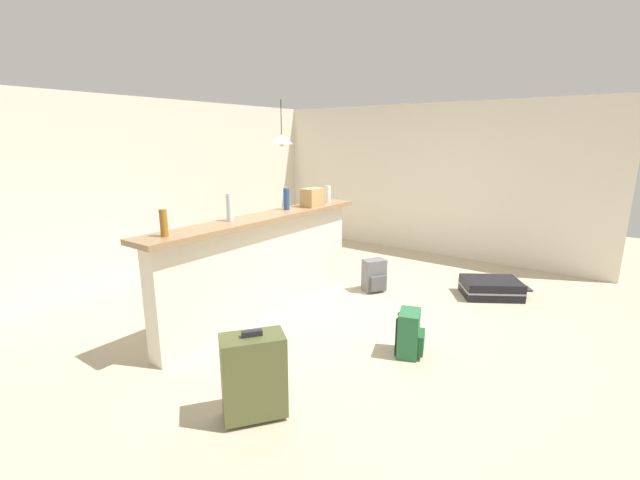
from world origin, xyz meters
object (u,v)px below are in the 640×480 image
(grocery_bag, at_px, (312,197))
(backpack_green, at_px, (410,334))
(bottle_white, at_px, (328,194))
(suitcase_upright_olive, at_px, (254,375))
(dining_table, at_px, (276,223))
(backpack_grey, at_px, (374,276))
(pendant_lamp, at_px, (282,139))
(dining_chair_near_partition, at_px, (302,236))
(bottle_clear, at_px, (229,207))
(suitcase_flat_black, at_px, (491,288))
(bottle_blue, at_px, (286,199))
(bottle_amber, at_px, (164,223))

(grocery_bag, distance_m, backpack_green, 2.07)
(bottle_white, height_order, suitcase_upright_olive, bottle_white)
(dining_table, distance_m, backpack_grey, 1.96)
(bottle_white, bearing_deg, suitcase_upright_olive, -155.32)
(pendant_lamp, xyz_separation_m, suitcase_upright_olive, (-3.08, -2.39, -1.59))
(grocery_bag, height_order, dining_chair_near_partition, grocery_bag)
(dining_table, xyz_separation_m, backpack_grey, (-0.24, -1.90, -0.44))
(suitcase_upright_olive, distance_m, backpack_green, 1.57)
(suitcase_upright_olive, height_order, backpack_grey, suitcase_upright_olive)
(dining_chair_near_partition, xyz_separation_m, backpack_grey, (-0.20, -1.35, -0.31))
(pendant_lamp, xyz_separation_m, backpack_green, (-1.60, -2.90, -1.72))
(bottle_white, relative_size, backpack_grey, 0.50)
(bottle_white, bearing_deg, pendant_lamp, 67.48)
(bottle_white, bearing_deg, dining_table, 72.18)
(dining_chair_near_partition, distance_m, suitcase_upright_olive, 3.53)
(bottle_clear, distance_m, suitcase_upright_olive, 1.83)
(suitcase_flat_black, bearing_deg, bottle_clear, 141.74)
(pendant_lamp, distance_m, suitcase_upright_olive, 4.22)
(grocery_bag, relative_size, backpack_grey, 0.62)
(suitcase_flat_black, bearing_deg, bottle_blue, 129.86)
(bottle_white, distance_m, backpack_grey, 1.22)
(bottle_amber, xyz_separation_m, bottle_clear, (0.79, 0.06, 0.02))
(bottle_white, xyz_separation_m, suitcase_flat_black, (0.87, -1.91, -1.13))
(bottle_amber, height_order, backpack_green, bottle_amber)
(suitcase_flat_black, height_order, backpack_green, backpack_green)
(bottle_clear, xyz_separation_m, backpack_grey, (1.80, -0.68, -1.07))
(suitcase_flat_black, bearing_deg, dining_chair_near_partition, 100.62)
(dining_chair_near_partition, bearing_deg, backpack_green, -121.33)
(dining_table, height_order, suitcase_flat_black, dining_table)
(suitcase_flat_black, xyz_separation_m, backpack_grey, (-0.69, 1.29, 0.09))
(bottle_amber, bearing_deg, pendant_lamp, 22.65)
(pendant_lamp, relative_size, suitcase_flat_black, 0.79)
(bottle_blue, relative_size, backpack_grey, 0.60)
(bottle_blue, height_order, suitcase_upright_olive, bottle_blue)
(grocery_bag, bearing_deg, dining_table, 58.63)
(suitcase_flat_black, xyz_separation_m, backpack_green, (-1.97, 0.21, 0.09))
(backpack_green, bearing_deg, suitcase_upright_olive, 161.09)
(grocery_bag, relative_size, suitcase_flat_black, 0.30)
(pendant_lamp, distance_m, backpack_green, 3.74)
(bottle_amber, relative_size, pendant_lamp, 0.34)
(suitcase_upright_olive, bearing_deg, dining_chair_near_partition, 32.94)
(pendant_lamp, height_order, suitcase_upright_olive, pendant_lamp)
(dining_table, xyz_separation_m, suitcase_upright_olive, (-2.99, -2.46, -0.32))
(bottle_clear, relative_size, pendant_lamp, 0.40)
(bottle_blue, distance_m, grocery_bag, 0.38)
(dining_chair_near_partition, xyz_separation_m, suitcase_flat_black, (0.49, -2.64, -0.41))
(suitcase_upright_olive, xyz_separation_m, backpack_grey, (2.76, 0.56, -0.13))
(bottle_amber, xyz_separation_m, dining_chair_near_partition, (2.78, 0.74, -0.73))
(bottle_amber, relative_size, dining_table, 0.21)
(bottle_clear, distance_m, suitcase_flat_black, 3.38)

